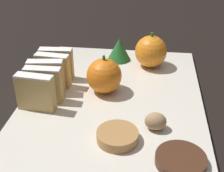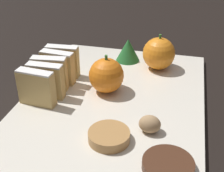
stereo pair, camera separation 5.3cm
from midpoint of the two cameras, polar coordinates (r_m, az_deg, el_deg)
The scene contains 13 objects.
ground_plane at distance 0.55m, azimuth -2.75°, elevation -3.84°, with size 6.00×6.00×0.00m, color black.
serving_platter at distance 0.55m, azimuth -2.77°, elevation -3.32°, with size 0.31×0.45×0.01m.
stollen_slice_front at distance 0.53m, azimuth -16.60°, elevation -1.23°, with size 0.07×0.02×0.06m.
stollen_slice_second at distance 0.55m, azimuth -15.11°, elevation 0.17°, with size 0.06×0.02×0.06m.
stollen_slice_third at distance 0.57m, azimuth -14.57°, elevation 1.53°, with size 0.07×0.03×0.06m.
stollen_slice_fourth at distance 0.59m, azimuth -13.29°, elevation 2.74°, with size 0.06×0.02×0.06m.
stollen_slice_fifth at distance 0.62m, azimuth -12.56°, elevation 3.89°, with size 0.06×0.02×0.06m.
orange_near at distance 0.65m, azimuth 4.80°, elevation 6.26°, with size 0.07×0.07×0.07m.
orange_far at distance 0.56m, azimuth -4.16°, elevation 1.80°, with size 0.06×0.06×0.07m.
walnut at distance 0.48m, azimuth 4.81°, elevation -6.55°, with size 0.03×0.03×0.03m.
chocolate_cookie at distance 0.43m, azimuth 8.92°, elevation -13.34°, with size 0.07×0.07×0.01m.
gingerbread_cookie at distance 0.46m, azimuth -2.36°, elevation -9.25°, with size 0.06×0.06×0.02m.
evergreen_sprig at distance 0.68m, azimuth -0.93°, elevation 6.67°, with size 0.05×0.05×0.05m.
Camera 1 is at (0.06, -0.46, 0.31)m, focal length 50.00 mm.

